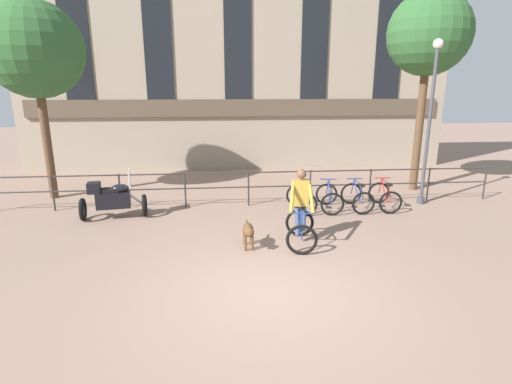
# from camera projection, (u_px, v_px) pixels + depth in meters

# --- Properties ---
(ground_plane) EXTENTS (60.00, 60.00, 0.00)m
(ground_plane) POSITION_uv_depth(u_px,v_px,m) (271.00, 291.00, 7.07)
(ground_plane) COLOR #8E7060
(canal_railing) EXTENTS (15.05, 0.05, 1.05)m
(canal_railing) POSITION_uv_depth(u_px,v_px,m) (248.00, 183.00, 11.88)
(canal_railing) COLOR #2D2B28
(canal_railing) RESTS_ON ground_plane
(building_facade) EXTENTS (18.00, 0.72, 9.40)m
(building_facade) POSITION_uv_depth(u_px,v_px,m) (237.00, 56.00, 16.42)
(building_facade) COLOR gray
(building_facade) RESTS_ON ground_plane
(cyclist_with_bike) EXTENTS (0.86, 1.26, 1.70)m
(cyclist_with_bike) POSITION_uv_depth(u_px,v_px,m) (301.00, 211.00, 9.04)
(cyclist_with_bike) COLOR black
(cyclist_with_bike) RESTS_ON ground_plane
(dog) EXTENTS (0.24, 0.93, 0.60)m
(dog) POSITION_uv_depth(u_px,v_px,m) (248.00, 231.00, 8.78)
(dog) COLOR brown
(dog) RESTS_ON ground_plane
(parked_motorcycle) EXTENTS (1.79, 0.85, 1.35)m
(parked_motorcycle) POSITION_uv_depth(u_px,v_px,m) (113.00, 199.00, 10.76)
(parked_motorcycle) COLOR black
(parked_motorcycle) RESTS_ON ground_plane
(parked_bicycle_near_lamp) EXTENTS (0.71, 1.14, 0.86)m
(parked_bicycle_near_lamp) POSITION_uv_depth(u_px,v_px,m) (301.00, 199.00, 11.48)
(parked_bicycle_near_lamp) COLOR black
(parked_bicycle_near_lamp) RESTS_ON ground_plane
(parked_bicycle_mid_left) EXTENTS (0.78, 1.18, 0.86)m
(parked_bicycle_mid_left) POSITION_uv_depth(u_px,v_px,m) (329.00, 198.00, 11.55)
(parked_bicycle_mid_left) COLOR black
(parked_bicycle_mid_left) RESTS_ON ground_plane
(parked_bicycle_mid_right) EXTENTS (0.67, 1.11, 0.86)m
(parked_bicycle_mid_right) POSITION_uv_depth(u_px,v_px,m) (357.00, 197.00, 11.63)
(parked_bicycle_mid_right) COLOR black
(parked_bicycle_mid_right) RESTS_ON ground_plane
(parked_bicycle_far_end) EXTENTS (0.74, 1.16, 0.86)m
(parked_bicycle_far_end) POSITION_uv_depth(u_px,v_px,m) (385.00, 197.00, 11.70)
(parked_bicycle_far_end) COLOR black
(parked_bicycle_far_end) RESTS_ON ground_plane
(street_lamp) EXTENTS (0.28, 0.28, 4.77)m
(street_lamp) POSITION_uv_depth(u_px,v_px,m) (430.00, 116.00, 11.59)
(street_lamp) COLOR #424247
(street_lamp) RESTS_ON ground_plane
(tree_canalside_left) EXTENTS (2.85, 2.85, 5.96)m
(tree_canalside_left) POSITION_uv_depth(u_px,v_px,m) (35.00, 50.00, 11.75)
(tree_canalside_left) COLOR brown
(tree_canalside_left) RESTS_ON ground_plane
(tree_canalside_right) EXTENTS (2.62, 2.62, 6.42)m
(tree_canalside_right) POSITION_uv_depth(u_px,v_px,m) (429.00, 35.00, 12.64)
(tree_canalside_right) COLOR brown
(tree_canalside_right) RESTS_ON ground_plane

